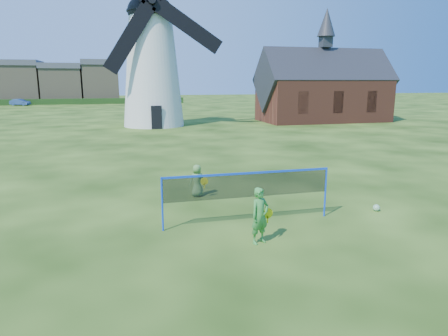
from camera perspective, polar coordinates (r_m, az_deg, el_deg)
name	(u,v)px	position (r m, az deg, el deg)	size (l,w,h in m)	color
ground	(222,220)	(12.21, -0.32, -7.43)	(220.00, 220.00, 0.00)	black
windmill	(152,62)	(38.07, -10.22, 14.69)	(12.13, 5.54, 16.75)	white
chapel	(323,90)	(43.31, 13.95, 10.68)	(13.27, 6.44, 11.22)	brown
badminton_net	(248,186)	(11.65, 3.47, -2.55)	(5.05, 0.05, 1.55)	blue
player_girl	(260,216)	(10.37, 5.14, -6.79)	(0.74, 0.53, 1.48)	#398F3A
player_boy	(197,181)	(14.54, -3.85, -1.80)	(0.67, 0.46, 1.17)	#5B9045
play_ball	(376,208)	(13.90, 20.89, -5.32)	(0.22, 0.22, 0.22)	green
hedge	(5,102)	(79.58, -28.75, 8.21)	(62.00, 0.80, 1.00)	#193814
car_right	(20,102)	(77.55, -27.06, 8.35)	(1.17, 3.36, 1.11)	navy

